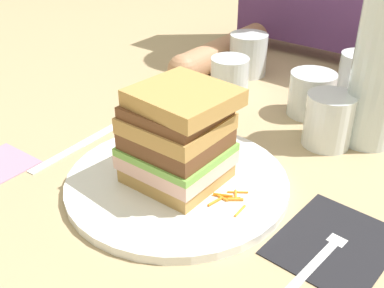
# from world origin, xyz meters

# --- Properties ---
(ground_plane) EXTENTS (3.00, 3.00, 0.00)m
(ground_plane) POSITION_xyz_m (0.00, 0.00, 0.00)
(ground_plane) COLOR tan
(main_plate) EXTENTS (0.30, 0.30, 0.01)m
(main_plate) POSITION_xyz_m (0.00, -0.02, 0.01)
(main_plate) COLOR white
(main_plate) RESTS_ON ground_plane
(sandwich) EXTENTS (0.13, 0.12, 0.13)m
(sandwich) POSITION_xyz_m (0.00, -0.02, 0.08)
(sandwich) COLOR tan
(sandwich) RESTS_ON main_plate
(carrot_shred_0) EXTENTS (0.03, 0.02, 0.00)m
(carrot_shred_0) POSITION_xyz_m (-0.08, -0.04, 0.01)
(carrot_shred_0) COLOR orange
(carrot_shred_0) RESTS_ON main_plate
(carrot_shred_1) EXTENTS (0.01, 0.03, 0.00)m
(carrot_shred_1) POSITION_xyz_m (-0.09, -0.00, 0.01)
(carrot_shred_1) COLOR orange
(carrot_shred_1) RESTS_ON main_plate
(carrot_shred_2) EXTENTS (0.02, 0.02, 0.00)m
(carrot_shred_2) POSITION_xyz_m (-0.06, -0.02, 0.01)
(carrot_shred_2) COLOR orange
(carrot_shred_2) RESTS_ON main_plate
(carrot_shred_3) EXTENTS (0.01, 0.02, 0.00)m
(carrot_shred_3) POSITION_xyz_m (-0.10, -0.01, 0.01)
(carrot_shred_3) COLOR orange
(carrot_shred_3) RESTS_ON main_plate
(carrot_shred_4) EXTENTS (0.02, 0.02, 0.00)m
(carrot_shred_4) POSITION_xyz_m (-0.08, 0.00, 0.01)
(carrot_shred_4) COLOR orange
(carrot_shred_4) RESTS_ON main_plate
(carrot_shred_5) EXTENTS (0.03, 0.03, 0.00)m
(carrot_shred_5) POSITION_xyz_m (-0.07, -0.01, 0.01)
(carrot_shred_5) COLOR orange
(carrot_shred_5) RESTS_ON main_plate
(carrot_shred_6) EXTENTS (0.01, 0.02, 0.00)m
(carrot_shred_6) POSITION_xyz_m (-0.09, -0.02, 0.01)
(carrot_shred_6) COLOR orange
(carrot_shred_6) RESTS_ON main_plate
(carrot_shred_7) EXTENTS (0.02, 0.02, 0.00)m
(carrot_shred_7) POSITION_xyz_m (-0.06, -0.02, 0.01)
(carrot_shred_7) COLOR orange
(carrot_shred_7) RESTS_ON main_plate
(carrot_shred_8) EXTENTS (0.02, 0.01, 0.00)m
(carrot_shred_8) POSITION_xyz_m (-0.10, -0.03, 0.01)
(carrot_shred_8) COLOR orange
(carrot_shred_8) RESTS_ON main_plate
(carrot_shred_9) EXTENTS (0.03, 0.02, 0.00)m
(carrot_shred_9) POSITION_xyz_m (-0.08, -0.03, 0.01)
(carrot_shred_9) COLOR orange
(carrot_shred_9) RESTS_ON main_plate
(carrot_shred_10) EXTENTS (0.02, 0.01, 0.00)m
(carrot_shred_10) POSITION_xyz_m (0.07, -0.02, 0.01)
(carrot_shred_10) COLOR orange
(carrot_shred_10) RESTS_ON main_plate
(carrot_shred_11) EXTENTS (0.02, 0.01, 0.00)m
(carrot_shred_11) POSITION_xyz_m (0.09, -0.02, 0.01)
(carrot_shred_11) COLOR orange
(carrot_shred_11) RESTS_ON main_plate
(carrot_shred_12) EXTENTS (0.00, 0.02, 0.00)m
(carrot_shred_12) POSITION_xyz_m (0.11, -0.03, 0.01)
(carrot_shred_12) COLOR orange
(carrot_shred_12) RESTS_ON main_plate
(carrot_shred_13) EXTENTS (0.02, 0.01, 0.00)m
(carrot_shred_13) POSITION_xyz_m (0.07, -0.02, 0.01)
(carrot_shred_13) COLOR orange
(carrot_shred_13) RESTS_ON main_plate
(carrot_shred_14) EXTENTS (0.02, 0.02, 0.00)m
(carrot_shred_14) POSITION_xyz_m (0.08, -0.01, 0.01)
(carrot_shred_14) COLOR orange
(carrot_shred_14) RESTS_ON main_plate
(carrot_shred_15) EXTENTS (0.01, 0.02, 0.00)m
(carrot_shred_15) POSITION_xyz_m (0.08, -0.01, 0.01)
(carrot_shred_15) COLOR orange
(carrot_shred_15) RESTS_ON main_plate
(carrot_shred_16) EXTENTS (0.02, 0.02, 0.00)m
(carrot_shred_16) POSITION_xyz_m (0.08, -0.00, 0.01)
(carrot_shred_16) COLOR orange
(carrot_shred_16) RESTS_ON main_plate
(carrot_shred_17) EXTENTS (0.01, 0.02, 0.00)m
(carrot_shred_17) POSITION_xyz_m (0.07, -0.03, 0.01)
(carrot_shred_17) COLOR orange
(carrot_shred_17) RESTS_ON main_plate
(napkin_dark) EXTENTS (0.13, 0.15, 0.00)m
(napkin_dark) POSITION_xyz_m (0.21, -0.00, 0.00)
(napkin_dark) COLOR black
(napkin_dark) RESTS_ON ground_plane
(fork) EXTENTS (0.03, 0.17, 0.00)m
(fork) POSITION_xyz_m (0.21, -0.02, 0.00)
(fork) COLOR silver
(fork) RESTS_ON napkin_dark
(knife) EXTENTS (0.02, 0.20, 0.00)m
(knife) POSITION_xyz_m (-0.19, -0.03, 0.00)
(knife) COLOR silver
(knife) RESTS_ON ground_plane
(juice_glass) EXTENTS (0.07, 0.07, 0.08)m
(juice_glass) POSITION_xyz_m (0.11, 0.21, 0.04)
(juice_glass) COLOR white
(juice_glass) RESTS_ON ground_plane
(water_bottle) EXTENTS (0.08, 0.08, 0.30)m
(water_bottle) POSITION_xyz_m (0.16, 0.25, 0.13)
(water_bottle) COLOR silver
(water_bottle) RESTS_ON ground_plane
(empty_tumbler_0) EXTENTS (0.07, 0.07, 0.09)m
(empty_tumbler_0) POSITION_xyz_m (0.09, 0.38, 0.05)
(empty_tumbler_0) COLOR silver
(empty_tumbler_0) RESTS_ON ground_plane
(empty_tumbler_1) EXTENTS (0.07, 0.07, 0.07)m
(empty_tumbler_1) POSITION_xyz_m (-0.11, 0.26, 0.04)
(empty_tumbler_1) COLOR silver
(empty_tumbler_1) RESTS_ON ground_plane
(empty_tumbler_2) EXTENTS (0.08, 0.08, 0.08)m
(empty_tumbler_2) POSITION_xyz_m (-0.14, 0.38, 0.04)
(empty_tumbler_2) COLOR silver
(empty_tumbler_2) RESTS_ON ground_plane
(empty_tumbler_3) EXTENTS (0.08, 0.08, 0.08)m
(empty_tumbler_3) POSITION_xyz_m (0.05, 0.29, 0.04)
(empty_tumbler_3) COLOR silver
(empty_tumbler_3) RESTS_ON ground_plane
(napkin_pink) EXTENTS (0.09, 0.07, 0.00)m
(napkin_pink) POSITION_xyz_m (-0.24, -0.13, 0.00)
(napkin_pink) COLOR pink
(napkin_pink) RESTS_ON ground_plane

